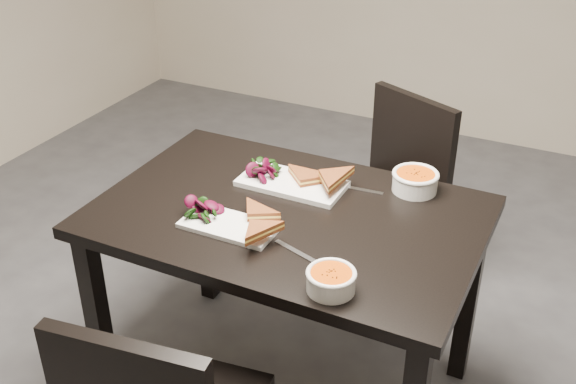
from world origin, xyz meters
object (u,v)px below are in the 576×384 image
object	(u,v)px
chair_far	(390,186)
soup_bowl_far	(415,180)
soup_bowl_near	(331,280)
table	(288,238)
plate_near	(229,225)
plate_far	(292,183)

from	to	relation	value
chair_far	soup_bowl_far	bearing A→B (deg)	-40.10
soup_bowl_near	soup_bowl_far	xyz separation A→B (m)	(0.04, 0.61, 0.00)
table	chair_far	xyz separation A→B (m)	(0.10, 0.76, -0.17)
soup_bowl_far	chair_far	bearing A→B (deg)	115.36
table	chair_far	size ratio (longest dim) A/B	1.41
chair_far	soup_bowl_near	world-z (taller)	chair_far
plate_near	soup_bowl_near	size ratio (longest dim) A/B	2.17
table	chair_far	distance (m)	0.79
table	chair_far	bearing A→B (deg)	82.67
table	soup_bowl_near	distance (m)	0.44
soup_bowl_near	chair_far	bearing A→B (deg)	99.47
plate_near	soup_bowl_near	world-z (taller)	soup_bowl_near
soup_bowl_far	table	bearing A→B (deg)	-136.26
soup_bowl_near	plate_far	xyz separation A→B (m)	(-0.34, 0.46, -0.03)
table	plate_far	size ratio (longest dim) A/B	3.40
table	plate_far	distance (m)	0.20
plate_far	soup_bowl_far	size ratio (longest dim) A/B	2.29
plate_far	table	bearing A→B (deg)	-68.51
plate_near	plate_far	bearing A→B (deg)	79.88
table	soup_bowl_far	world-z (taller)	soup_bowl_far
table	soup_bowl_far	size ratio (longest dim) A/B	7.78
table	plate_near	distance (m)	0.23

